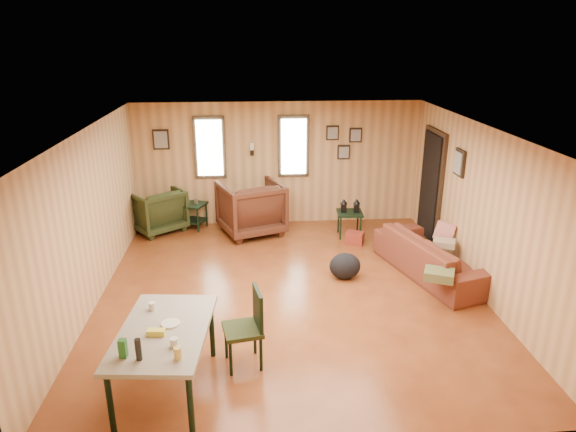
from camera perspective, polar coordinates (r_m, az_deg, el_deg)
The scene contains 11 objects.
room at distance 7.44m, azimuth 1.37°, elevation 0.83°, with size 5.54×6.04×2.44m.
sofa at distance 8.31m, azimuth 15.87°, elevation -3.62°, with size 2.18×0.64×0.85m, color maroon.
recliner_brown at distance 9.66m, azimuth -4.16°, elevation 1.21°, with size 1.08×1.01×1.11m, color #462215.
recliner_green at distance 10.09m, azimuth -14.41°, elevation 0.86°, with size 0.89×0.83×0.91m, color #273015.
end_table at distance 10.12m, azimuth -10.55°, elevation 0.53°, with size 0.62×0.60×0.62m.
side_table at distance 9.56m, azimuth 6.89°, elevation 0.57°, with size 0.49×0.49×0.73m.
cooler at distance 9.36m, azimuth 7.42°, elevation -2.44°, with size 0.38×0.33×0.22m.
backpack at distance 8.01m, azimuth 6.34°, elevation -5.55°, with size 0.58×0.50×0.42m.
sofa_pillows at distance 7.98m, azimuth 16.72°, elevation -4.12°, with size 0.99×1.69×0.35m.
dining_table at distance 5.53m, azimuth -13.66°, elevation -12.81°, with size 1.02×1.55×0.97m.
dining_chair at distance 5.92m, azimuth -4.38°, elevation -11.81°, with size 0.49×0.49×0.93m.
Camera 1 is at (-0.54, -6.73, 3.61)m, focal length 32.00 mm.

